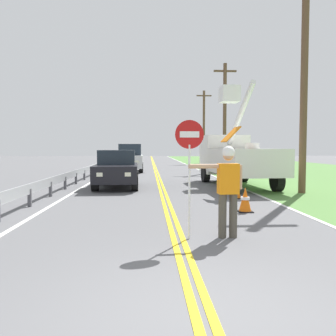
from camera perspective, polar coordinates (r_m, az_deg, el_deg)
The scene contains 17 objects.
ground_plane at distance 4.00m, azimuth 5.93°, elevation -23.22°, with size 160.00×160.00×0.00m, color #5B5B5E.
grass_verge_right at distance 26.56m, azimuth 24.13°, elevation -0.91°, with size 16.00×110.00×0.01m, color #517F3D.
centerline_yellow_left at distance 23.61m, azimuth -1.98°, elevation -1.11°, with size 0.11×110.00×0.01m, color yellow.
centerline_yellow_right at distance 23.61m, azimuth -1.54°, elevation -1.11°, with size 0.11×110.00×0.01m, color yellow.
edge_line_right at distance 23.97m, azimuth 6.88°, elevation -1.07°, with size 0.12×110.00×0.01m, color silver.
edge_line_left at distance 23.80m, azimuth -10.46°, elevation -1.13°, with size 0.12×110.00×0.01m, color silver.
flagger_worker at distance 7.07m, azimuth 9.63°, elevation -2.81°, with size 1.09×0.26×1.83m.
stop_sign_paddle at distance 6.85m, azimuth 3.49°, elevation 2.59°, with size 0.56×0.04×2.33m.
utility_bucket_truck at distance 17.17m, azimuth 10.72°, elevation 1.86°, with size 2.67×6.92×4.89m.
oncoming_sedan_nearest at distance 16.10m, azimuth -8.29°, elevation -0.21°, with size 2.02×4.16×1.70m.
oncoming_suv_second at distance 26.98m, azimuth -6.10°, elevation 1.66°, with size 1.97×4.63×2.10m.
utility_pole_near at distance 15.17m, azimuth 21.19°, elevation 13.14°, with size 1.80×0.28×8.54m.
utility_pole_mid at distance 28.50m, azimuth 9.17°, elevation 8.46°, with size 1.80×0.28×8.46m.
utility_pole_far at distance 42.84m, azimuth 5.83°, elevation 6.86°, with size 1.80×0.28×8.68m.
traffic_cone_lead at distance 10.10m, azimuth 12.39°, elevation -5.09°, with size 0.40×0.40×0.70m.
traffic_cone_mid at distance 12.76m, azimuth 10.97°, elevation -3.36°, with size 0.40×0.40×0.70m.
guardrail_left_shoulder at distance 19.24m, azimuth -14.02°, elevation -0.65°, with size 0.10×32.00×0.71m.
Camera 1 is at (-0.58, -3.54, 1.78)m, focal length 37.63 mm.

